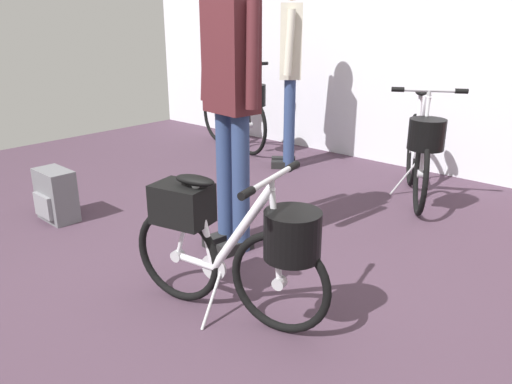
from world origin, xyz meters
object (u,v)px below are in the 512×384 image
Objects in this scene: folding_bike_foreground at (233,241)px; display_bike_right at (419,150)px; visitor_browsing at (290,59)px; backpack_on_floor at (56,196)px; visitor_near_wall at (231,81)px; display_bike_left at (234,106)px.

display_bike_right reaches higher than folding_bike_foreground.
visitor_browsing is (-1.43, 0.15, 0.62)m from display_bike_right.
display_bike_right is 2.80m from backpack_on_floor.
backpack_on_floor is at bearing -156.96° from visitor_near_wall.
visitor_browsing reaches higher than backpack_on_floor.
backpack_on_floor is (-1.82, -2.12, -0.25)m from display_bike_right.
visitor_near_wall is at bearing -62.35° from visitor_browsing.
visitor_near_wall is 1.94m from visitor_browsing.
display_bike_right is at bearing 49.33° from backpack_on_floor.
visitor_browsing is 2.45m from backpack_on_floor.
visitor_near_wall reaches higher than display_bike_right.
display_bike_left is 0.75× the size of visitor_near_wall.
display_bike_right is at bearing 71.39° from visitor_near_wall.
visitor_near_wall is 1.65m from backpack_on_floor.
folding_bike_foreground is 2.83× the size of backpack_on_floor.
display_bike_left is 0.76× the size of visitor_browsing.
visitor_near_wall is 1.01× the size of visitor_browsing.
display_bike_right is (-0.06, 2.16, 0.02)m from folding_bike_foreground.
display_bike_left is 2.50m from backpack_on_floor.
backpack_on_floor is (-1.29, -0.55, -0.88)m from visitor_near_wall.
display_bike_left is 1.14× the size of display_bike_right.
visitor_near_wall reaches higher than visitor_browsing.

